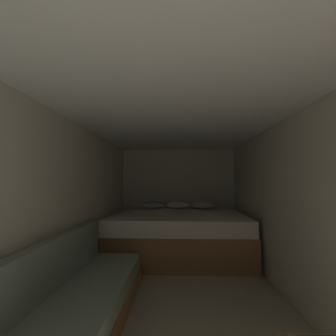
# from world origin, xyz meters

# --- Properties ---
(ground_plane) EXTENTS (7.53, 7.53, 0.00)m
(ground_plane) POSITION_xyz_m (0.00, 2.14, 0.00)
(ground_plane) COLOR #A39984
(wall_back) EXTENTS (2.58, 0.05, 2.05)m
(wall_back) POSITION_xyz_m (0.00, 4.93, 1.03)
(wall_back) COLOR beige
(wall_back) RESTS_ON ground
(wall_left) EXTENTS (0.05, 5.53, 2.05)m
(wall_left) POSITION_xyz_m (-1.26, 2.14, 1.03)
(wall_left) COLOR beige
(wall_left) RESTS_ON ground
(wall_right) EXTENTS (0.05, 5.53, 2.05)m
(wall_right) POSITION_xyz_m (1.26, 2.14, 1.03)
(wall_right) COLOR beige
(wall_right) RESTS_ON ground
(ceiling_slab) EXTENTS (2.58, 5.53, 0.05)m
(ceiling_slab) POSITION_xyz_m (0.00, 2.14, 2.08)
(ceiling_slab) COLOR white
(ceiling_slab) RESTS_ON wall_left
(bed) EXTENTS (2.36, 1.81, 0.91)m
(bed) POSITION_xyz_m (0.00, 3.96, 0.38)
(bed) COLOR olive
(bed) RESTS_ON ground
(sofa_left) EXTENTS (0.73, 3.13, 0.80)m
(sofa_left) POSITION_xyz_m (-0.91, 1.32, 0.25)
(sofa_left) COLOR olive
(sofa_left) RESTS_ON ground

